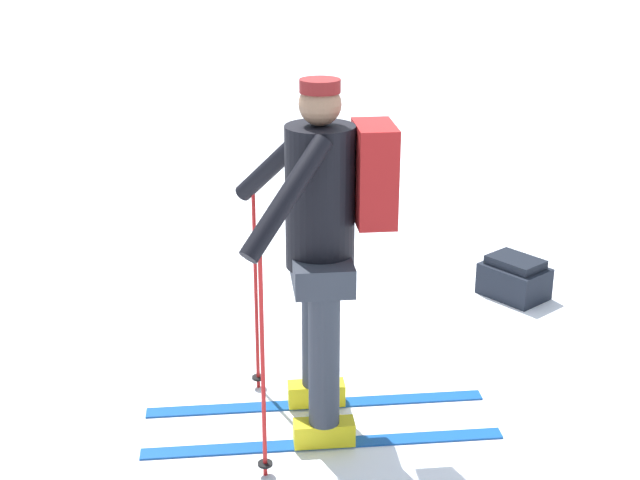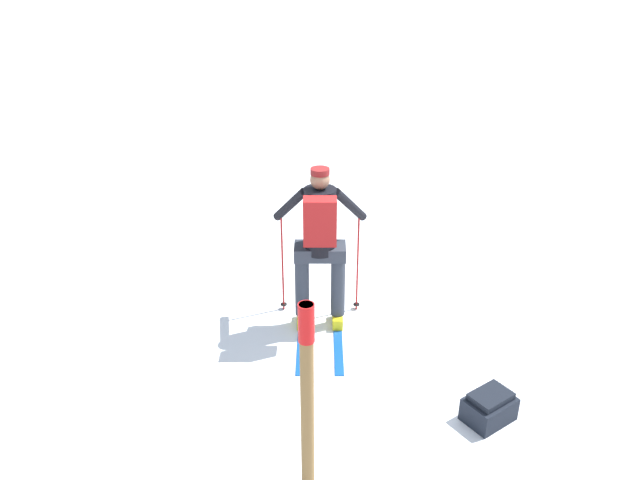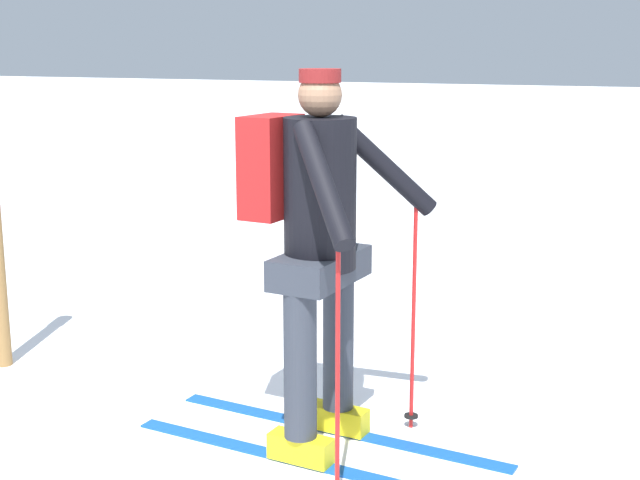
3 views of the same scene
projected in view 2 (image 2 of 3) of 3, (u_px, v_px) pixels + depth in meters
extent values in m
plane|color=white|center=(380.00, 345.00, 6.40)|extent=(80.00, 80.00, 0.00)
cube|color=#144C9E|center=(303.00, 323.00, 6.75)|extent=(0.24, 1.80, 0.01)
cube|color=yellow|center=(303.00, 318.00, 6.72)|extent=(0.13, 0.31, 0.12)
cylinder|color=#2D333D|center=(302.00, 283.00, 6.53)|extent=(0.15, 0.15, 0.75)
cube|color=#144C9E|center=(337.00, 323.00, 6.75)|extent=(0.24, 1.80, 0.01)
cube|color=yellow|center=(337.00, 318.00, 6.72)|extent=(0.13, 0.31, 0.12)
cylinder|color=#2D333D|center=(338.00, 283.00, 6.53)|extent=(0.15, 0.15, 0.75)
cube|color=#2D333D|center=(320.00, 251.00, 6.37)|extent=(0.55, 0.32, 0.14)
cylinder|color=black|center=(320.00, 221.00, 6.22)|extent=(0.33, 0.33, 0.68)
sphere|color=#8C664C|center=(320.00, 179.00, 6.02)|extent=(0.20, 0.20, 0.20)
cylinder|color=maroon|center=(320.00, 171.00, 5.99)|extent=(0.19, 0.19, 0.06)
cube|color=maroon|center=(320.00, 222.00, 5.94)|extent=(0.33, 0.21, 0.47)
cylinder|color=red|center=(282.00, 263.00, 6.77)|extent=(0.02, 0.02, 1.18)
cylinder|color=black|center=(284.00, 304.00, 7.00)|extent=(0.07, 0.07, 0.01)
cylinder|color=black|center=(290.00, 205.00, 6.33)|extent=(0.38, 0.48, 0.49)
cylinder|color=red|center=(358.00, 263.00, 6.77)|extent=(0.02, 0.02, 1.18)
cylinder|color=black|center=(356.00, 304.00, 7.00)|extent=(0.07, 0.07, 0.01)
cylinder|color=black|center=(350.00, 205.00, 6.33)|extent=(0.43, 0.43, 0.49)
cube|color=black|center=(489.00, 409.00, 5.37)|extent=(0.52, 0.48, 0.22)
cube|color=black|center=(491.00, 396.00, 5.31)|extent=(0.43, 0.39, 0.06)
cylinder|color=olive|center=(307.00, 401.00, 4.43)|extent=(0.10, 0.10, 1.62)
cylinder|color=red|center=(306.00, 323.00, 4.14)|extent=(0.11, 0.11, 0.29)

